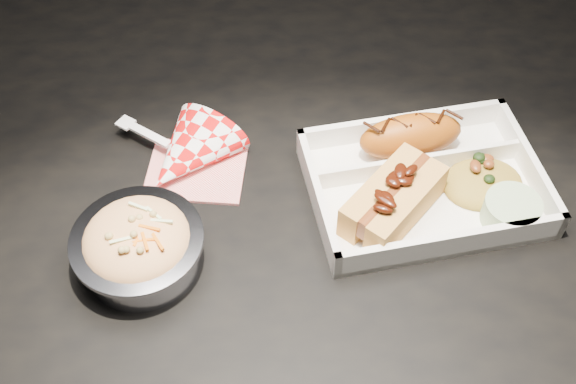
# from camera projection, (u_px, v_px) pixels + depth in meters

# --- Properties ---
(dining_table) EXTENTS (1.20, 0.80, 0.75)m
(dining_table) POSITION_uv_depth(u_px,v_px,m) (298.00, 245.00, 0.87)
(dining_table) COLOR black
(dining_table) RESTS_ON ground
(food_tray) EXTENTS (0.27, 0.21, 0.04)m
(food_tray) POSITION_uv_depth(u_px,v_px,m) (423.00, 186.00, 0.80)
(food_tray) COLOR silver
(food_tray) RESTS_ON dining_table
(fried_pastry) EXTENTS (0.13, 0.06, 0.05)m
(fried_pastry) POSITION_uv_depth(u_px,v_px,m) (411.00, 136.00, 0.82)
(fried_pastry) COLOR #A44F10
(fried_pastry) RESTS_ON food_tray
(hotdog) EXTENTS (0.13, 0.13, 0.06)m
(hotdog) POSITION_uv_depth(u_px,v_px,m) (394.00, 198.00, 0.76)
(hotdog) COLOR gold
(hotdog) RESTS_ON food_tray
(fried_rice_mound) EXTENTS (0.10, 0.09, 0.03)m
(fried_rice_mound) POSITION_uv_depth(u_px,v_px,m) (485.00, 177.00, 0.79)
(fried_rice_mound) COLOR #AF8D33
(fried_rice_mound) RESTS_ON food_tray
(cupcake_liner) EXTENTS (0.06, 0.06, 0.03)m
(cupcake_liner) POSITION_uv_depth(u_px,v_px,m) (511.00, 212.00, 0.76)
(cupcake_liner) COLOR #A3BF90
(cupcake_liner) RESTS_ON food_tray
(foil_coleslaw_cup) EXTENTS (0.13, 0.13, 0.07)m
(foil_coleslaw_cup) POSITION_uv_depth(u_px,v_px,m) (138.00, 245.00, 0.72)
(foil_coleslaw_cup) COLOR silver
(foil_coleslaw_cup) RESTS_ON dining_table
(napkin_fork) EXTENTS (0.16, 0.15, 0.10)m
(napkin_fork) POSITION_uv_depth(u_px,v_px,m) (186.00, 156.00, 0.82)
(napkin_fork) COLOR red
(napkin_fork) RESTS_ON dining_table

